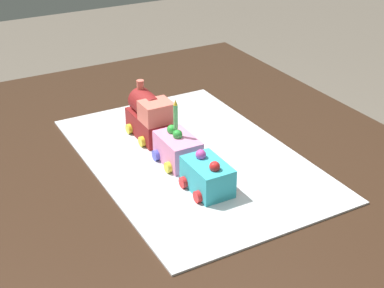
# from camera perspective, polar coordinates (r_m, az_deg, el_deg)

# --- Properties ---
(dining_table) EXTENTS (1.40, 1.00, 0.74)m
(dining_table) POSITION_cam_1_polar(r_m,az_deg,el_deg) (1.15, 0.41, -8.28)
(dining_table) COLOR #382316
(dining_table) RESTS_ON ground
(cake_board) EXTENTS (0.60, 0.40, 0.00)m
(cake_board) POSITION_cam_1_polar(r_m,az_deg,el_deg) (1.16, 0.00, -1.39)
(cake_board) COLOR silver
(cake_board) RESTS_ON dining_table
(cake_locomotive) EXTENTS (0.14, 0.08, 0.12)m
(cake_locomotive) POSITION_cam_1_polar(r_m,az_deg,el_deg) (1.22, -4.29, 2.76)
(cake_locomotive) COLOR maroon
(cake_locomotive) RESTS_ON cake_board
(cake_car_caboose_bubblegum) EXTENTS (0.10, 0.08, 0.07)m
(cake_car_caboose_bubblegum) POSITION_cam_1_polar(r_m,az_deg,el_deg) (1.13, -1.48, -0.53)
(cake_car_caboose_bubblegum) COLOR pink
(cake_car_caboose_bubblegum) RESTS_ON cake_board
(cake_car_flatbed_turquoise) EXTENTS (0.10, 0.08, 0.07)m
(cake_car_flatbed_turquoise) POSITION_cam_1_polar(r_m,az_deg,el_deg) (1.04, 1.55, -3.28)
(cake_car_flatbed_turquoise) COLOR #38B7C6
(cake_car_flatbed_turquoise) RESTS_ON cake_board
(birthday_candle) EXTENTS (0.01, 0.01, 0.06)m
(birthday_candle) POSITION_cam_1_polar(r_m,az_deg,el_deg) (1.10, -1.69, 2.98)
(birthday_candle) COLOR #66D872
(birthday_candle) RESTS_ON cake_car_caboose_bubblegum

